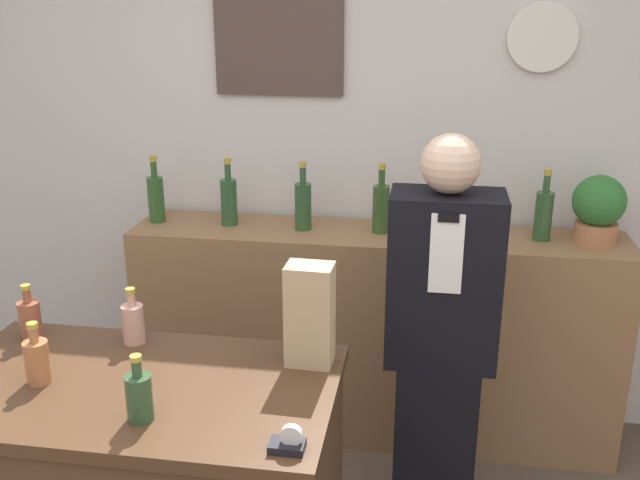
{
  "coord_description": "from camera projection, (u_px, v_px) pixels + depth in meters",
  "views": [
    {
      "loc": [
        0.43,
        -1.3,
        2.01
      ],
      "look_at": [
        0.05,
        1.09,
        1.19
      ],
      "focal_mm": 40.0,
      "sensor_mm": 36.0,
      "label": 1
    }
  ],
  "objects": [
    {
      "name": "back_wall",
      "position": [
        339.0,
        144.0,
        3.36
      ],
      "size": [
        5.2,
        0.09,
        2.7
      ],
      "color": "silver",
      "rests_on": "ground_plane"
    },
    {
      "name": "back_shelf",
      "position": [
        373.0,
        334.0,
        3.36
      ],
      "size": [
        2.22,
        0.41,
        1.01
      ],
      "color": "#8E6642",
      "rests_on": "ground_plane"
    },
    {
      "name": "shopkeeper",
      "position": [
        440.0,
        346.0,
        2.64
      ],
      "size": [
        0.4,
        0.25,
        1.58
      ],
      "color": "black",
      "rests_on": "ground_plane"
    },
    {
      "name": "potted_plant",
      "position": [
        598.0,
        208.0,
        3.01
      ],
      "size": [
        0.22,
        0.22,
        0.3
      ],
      "color": "#B27047",
      "rests_on": "back_shelf"
    },
    {
      "name": "paper_bag",
      "position": [
        310.0,
        315.0,
        2.16
      ],
      "size": [
        0.15,
        0.11,
        0.32
      ],
      "color": "tan",
      "rests_on": "display_counter"
    },
    {
      "name": "tape_dispenser",
      "position": [
        289.0,
        442.0,
        1.78
      ],
      "size": [
        0.09,
        0.06,
        0.07
      ],
      "color": "black",
      "rests_on": "display_counter"
    },
    {
      "name": "counter_bottle_0",
      "position": [
        30.0,
        318.0,
        2.35
      ],
      "size": [
        0.07,
        0.07,
        0.19
      ],
      "color": "brown",
      "rests_on": "display_counter"
    },
    {
      "name": "counter_bottle_1",
      "position": [
        37.0,
        360.0,
        2.08
      ],
      "size": [
        0.07,
        0.07,
        0.19
      ],
      "color": "#A7663C",
      "rests_on": "display_counter"
    },
    {
      "name": "counter_bottle_2",
      "position": [
        133.0,
        322.0,
        2.32
      ],
      "size": [
        0.07,
        0.07,
        0.19
      ],
      "color": "tan",
      "rests_on": "display_counter"
    },
    {
      "name": "counter_bottle_3",
      "position": [
        139.0,
        396.0,
        1.89
      ],
      "size": [
        0.07,
        0.07,
        0.19
      ],
      "color": "#2F4C2C",
      "rests_on": "display_counter"
    },
    {
      "name": "shelf_bottle_0",
      "position": [
        156.0,
        197.0,
        3.32
      ],
      "size": [
        0.08,
        0.08,
        0.31
      ],
      "color": "#2A5225",
      "rests_on": "back_shelf"
    },
    {
      "name": "shelf_bottle_1",
      "position": [
        229.0,
        200.0,
        3.27
      ],
      "size": [
        0.08,
        0.08,
        0.31
      ],
      "color": "#284E2B",
      "rests_on": "back_shelf"
    },
    {
      "name": "shelf_bottle_2",
      "position": [
        303.0,
        204.0,
        3.21
      ],
      "size": [
        0.08,
        0.08,
        0.31
      ],
      "color": "#2B4D2B",
      "rests_on": "back_shelf"
    },
    {
      "name": "shelf_bottle_3",
      "position": [
        381.0,
        207.0,
        3.17
      ],
      "size": [
        0.08,
        0.08,
        0.31
      ],
      "color": "#2F4D23",
      "rests_on": "back_shelf"
    },
    {
      "name": "shelf_bottle_4",
      "position": [
        461.0,
        211.0,
        3.1
      ],
      "size": [
        0.08,
        0.08,
        0.31
      ],
      "color": "#2C4E21",
      "rests_on": "back_shelf"
    },
    {
      "name": "shelf_bottle_5",
      "position": [
        543.0,
        214.0,
        3.07
      ],
      "size": [
        0.08,
        0.08,
        0.31
      ],
      "color": "#2D502A",
      "rests_on": "back_shelf"
    }
  ]
}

